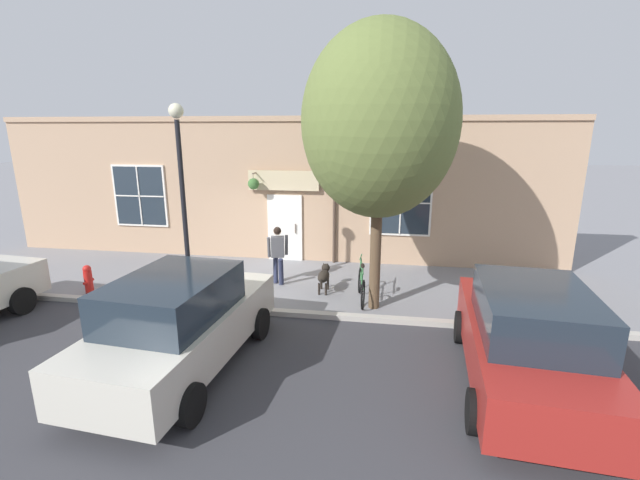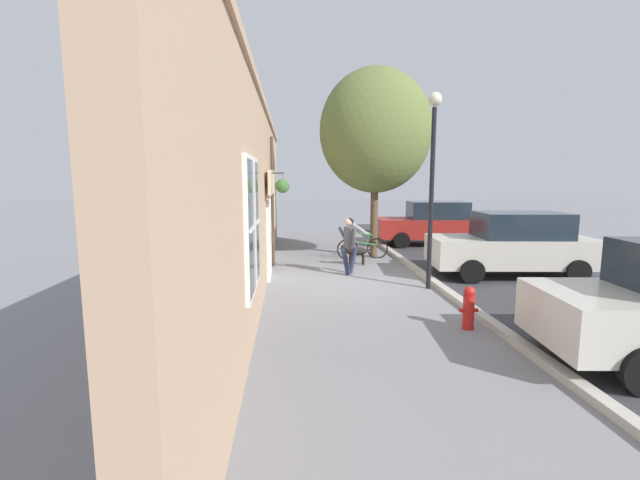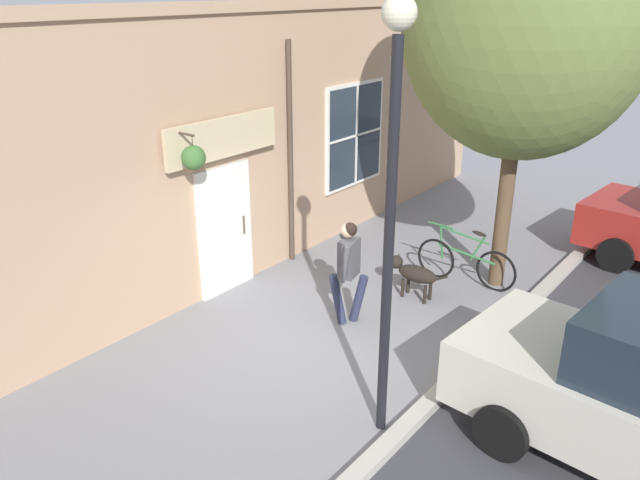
{
  "view_description": "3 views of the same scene",
  "coord_description": "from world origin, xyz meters",
  "px_view_note": "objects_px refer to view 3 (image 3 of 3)",
  "views": [
    {
      "loc": [
        10.66,
        3.6,
        4.05
      ],
      "look_at": [
        -1.17,
        1.72,
        0.96
      ],
      "focal_mm": 24.0,
      "sensor_mm": 36.0,
      "label": 1
    },
    {
      "loc": [
        -1.6,
        -10.85,
        2.63
      ],
      "look_at": [
        -0.79,
        0.73,
        0.98
      ],
      "focal_mm": 24.0,
      "sensor_mm": 36.0,
      "label": 2
    },
    {
      "loc": [
        4.76,
        -5.9,
        4.66
      ],
      "look_at": [
        -0.76,
        1.11,
        1.01
      ],
      "focal_mm": 35.0,
      "sensor_mm": 36.0,
      "label": 3
    }
  ],
  "objects_px": {
    "pedestrian_walking": "(349,265)",
    "leaning_bicycle": "(465,262)",
    "street_lamp": "(392,169)",
    "street_tree_by_curb": "(522,31)",
    "dog_on_leash": "(414,273)"
  },
  "relations": [
    {
      "from": "dog_on_leash",
      "to": "street_lamp",
      "type": "xyz_separation_m",
      "value": [
        1.35,
        -3.01,
        2.6
      ]
    },
    {
      "from": "dog_on_leash",
      "to": "street_lamp",
      "type": "height_order",
      "value": "street_lamp"
    },
    {
      "from": "pedestrian_walking",
      "to": "street_lamp",
      "type": "distance_m",
      "value": 3.19
    },
    {
      "from": "leaning_bicycle",
      "to": "street_lamp",
      "type": "height_order",
      "value": "street_lamp"
    },
    {
      "from": "dog_on_leash",
      "to": "street_tree_by_curb",
      "type": "relative_size",
      "value": 0.17
    },
    {
      "from": "pedestrian_walking",
      "to": "leaning_bicycle",
      "type": "relative_size",
      "value": 0.91
    },
    {
      "from": "pedestrian_walking",
      "to": "dog_on_leash",
      "type": "xyz_separation_m",
      "value": [
        0.35,
        1.3,
        -0.51
      ]
    },
    {
      "from": "leaning_bicycle",
      "to": "street_tree_by_curb",
      "type": "bearing_deg",
      "value": 35.46
    },
    {
      "from": "leaning_bicycle",
      "to": "street_lamp",
      "type": "distance_m",
      "value": 4.89
    },
    {
      "from": "street_tree_by_curb",
      "to": "street_lamp",
      "type": "xyz_separation_m",
      "value": [
        0.53,
        -4.29,
        -1.02
      ]
    },
    {
      "from": "street_tree_by_curb",
      "to": "leaning_bicycle",
      "type": "height_order",
      "value": "street_tree_by_curb"
    },
    {
      "from": "leaning_bicycle",
      "to": "street_lamp",
      "type": "bearing_deg",
      "value": -76.83
    },
    {
      "from": "dog_on_leash",
      "to": "street_lamp",
      "type": "bearing_deg",
      "value": -65.82
    },
    {
      "from": "pedestrian_walking",
      "to": "street_lamp",
      "type": "relative_size",
      "value": 0.34
    },
    {
      "from": "pedestrian_walking",
      "to": "leaning_bicycle",
      "type": "height_order",
      "value": "pedestrian_walking"
    }
  ]
}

